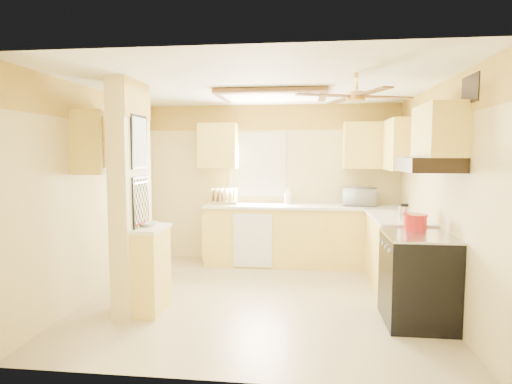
# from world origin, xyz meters

# --- Properties ---
(floor) EXTENTS (4.00, 4.00, 0.00)m
(floor) POSITION_xyz_m (0.00, 0.00, 0.00)
(floor) COLOR tan
(floor) RESTS_ON ground
(ceiling) EXTENTS (4.00, 4.00, 0.00)m
(ceiling) POSITION_xyz_m (0.00, 0.00, 2.50)
(ceiling) COLOR white
(ceiling) RESTS_ON wall_back
(wall_back) EXTENTS (4.00, 0.00, 4.00)m
(wall_back) POSITION_xyz_m (0.00, 1.90, 1.25)
(wall_back) COLOR #E1CD89
(wall_back) RESTS_ON floor
(wall_front) EXTENTS (4.00, 0.00, 4.00)m
(wall_front) POSITION_xyz_m (0.00, -1.90, 1.25)
(wall_front) COLOR #E1CD89
(wall_front) RESTS_ON floor
(wall_left) EXTENTS (0.00, 3.80, 3.80)m
(wall_left) POSITION_xyz_m (-2.00, 0.00, 1.25)
(wall_left) COLOR #E1CD89
(wall_left) RESTS_ON floor
(wall_right) EXTENTS (0.00, 3.80, 3.80)m
(wall_right) POSITION_xyz_m (2.00, 0.00, 1.25)
(wall_right) COLOR #E1CD89
(wall_right) RESTS_ON floor
(wallpaper_border) EXTENTS (4.00, 0.02, 0.40)m
(wallpaper_border) POSITION_xyz_m (0.00, 1.88, 2.30)
(wallpaper_border) COLOR #FDDF4A
(wallpaper_border) RESTS_ON wall_back
(partition_column) EXTENTS (0.20, 0.70, 2.50)m
(partition_column) POSITION_xyz_m (-1.35, -0.55, 1.25)
(partition_column) COLOR #E1CD89
(partition_column) RESTS_ON floor
(partition_ledge) EXTENTS (0.25, 0.55, 0.90)m
(partition_ledge) POSITION_xyz_m (-1.13, -0.55, 0.45)
(partition_ledge) COLOR #FFDF62
(partition_ledge) RESTS_ON floor
(ledge_top) EXTENTS (0.28, 0.58, 0.04)m
(ledge_top) POSITION_xyz_m (-1.13, -0.55, 0.92)
(ledge_top) COLOR white
(ledge_top) RESTS_ON partition_ledge
(lower_cabinets_back) EXTENTS (3.00, 0.60, 0.90)m
(lower_cabinets_back) POSITION_xyz_m (0.50, 1.60, 0.45)
(lower_cabinets_back) COLOR #FFDF62
(lower_cabinets_back) RESTS_ON floor
(lower_cabinets_right) EXTENTS (0.60, 1.40, 0.90)m
(lower_cabinets_right) POSITION_xyz_m (1.70, 0.60, 0.45)
(lower_cabinets_right) COLOR #FFDF62
(lower_cabinets_right) RESTS_ON floor
(countertop_back) EXTENTS (3.04, 0.64, 0.04)m
(countertop_back) POSITION_xyz_m (0.50, 1.59, 0.92)
(countertop_back) COLOR white
(countertop_back) RESTS_ON lower_cabinets_back
(countertop_right) EXTENTS (0.64, 1.44, 0.04)m
(countertop_right) POSITION_xyz_m (1.69, 0.60, 0.92)
(countertop_right) COLOR white
(countertop_right) RESTS_ON lower_cabinets_right
(dishwasher_panel) EXTENTS (0.58, 0.02, 0.80)m
(dishwasher_panel) POSITION_xyz_m (-0.25, 1.29, 0.43)
(dishwasher_panel) COLOR white
(dishwasher_panel) RESTS_ON lower_cabinets_back
(window) EXTENTS (0.92, 0.02, 1.02)m
(window) POSITION_xyz_m (-0.25, 1.89, 1.55)
(window) COLOR white
(window) RESTS_ON wall_back
(upper_cab_back_left) EXTENTS (0.60, 0.35, 0.70)m
(upper_cab_back_left) POSITION_xyz_m (-0.85, 1.72, 1.85)
(upper_cab_back_left) COLOR #FFDF62
(upper_cab_back_left) RESTS_ON wall_back
(upper_cab_back_right) EXTENTS (0.90, 0.35, 0.70)m
(upper_cab_back_right) POSITION_xyz_m (1.55, 1.72, 1.85)
(upper_cab_back_right) COLOR #FFDF62
(upper_cab_back_right) RESTS_ON wall_back
(upper_cab_right) EXTENTS (0.35, 1.00, 0.70)m
(upper_cab_right) POSITION_xyz_m (1.82, 1.25, 1.85)
(upper_cab_right) COLOR #FFDF62
(upper_cab_right) RESTS_ON wall_right
(upper_cab_left_wall) EXTENTS (0.35, 0.75, 0.70)m
(upper_cab_left_wall) POSITION_xyz_m (-1.82, -0.25, 1.85)
(upper_cab_left_wall) COLOR #FFDF62
(upper_cab_left_wall) RESTS_ON wall_left
(upper_cab_over_stove) EXTENTS (0.35, 0.76, 0.52)m
(upper_cab_over_stove) POSITION_xyz_m (1.82, -0.55, 1.95)
(upper_cab_over_stove) COLOR #FFDF62
(upper_cab_over_stove) RESTS_ON wall_right
(stove) EXTENTS (0.68, 0.77, 0.92)m
(stove) POSITION_xyz_m (1.67, -0.55, 0.46)
(stove) COLOR black
(stove) RESTS_ON floor
(range_hood) EXTENTS (0.50, 0.76, 0.14)m
(range_hood) POSITION_xyz_m (1.74, -0.55, 1.62)
(range_hood) COLOR black
(range_hood) RESTS_ON upper_cab_over_stove
(poster_menu) EXTENTS (0.02, 0.42, 0.57)m
(poster_menu) POSITION_xyz_m (-1.24, -0.55, 1.85)
(poster_menu) COLOR black
(poster_menu) RESTS_ON partition_column
(poster_nashville) EXTENTS (0.02, 0.42, 0.57)m
(poster_nashville) POSITION_xyz_m (-1.24, -0.55, 1.20)
(poster_nashville) COLOR black
(poster_nashville) RESTS_ON partition_column
(ceiling_light_panel) EXTENTS (1.35, 0.95, 0.06)m
(ceiling_light_panel) POSITION_xyz_m (0.10, 0.50, 2.46)
(ceiling_light_panel) COLOR brown
(ceiling_light_panel) RESTS_ON ceiling
(ceiling_fan) EXTENTS (1.15, 1.15, 0.26)m
(ceiling_fan) POSITION_xyz_m (1.00, -0.70, 2.29)
(ceiling_fan) COLOR gold
(ceiling_fan) RESTS_ON ceiling
(vent_grate) EXTENTS (0.02, 0.40, 0.25)m
(vent_grate) POSITION_xyz_m (1.98, -0.90, 2.30)
(vent_grate) COLOR black
(vent_grate) RESTS_ON wall_right
(microwave) EXTENTS (0.54, 0.41, 0.27)m
(microwave) POSITION_xyz_m (1.35, 1.63, 1.08)
(microwave) COLOR white
(microwave) RESTS_ON countertop_back
(bowl) EXTENTS (0.23, 0.23, 0.05)m
(bowl) POSITION_xyz_m (-1.17, -0.52, 0.96)
(bowl) COLOR white
(bowl) RESTS_ON ledge_top
(dutch_oven) EXTENTS (0.26, 0.26, 0.17)m
(dutch_oven) POSITION_xyz_m (1.70, -0.27, 1.00)
(dutch_oven) COLOR red
(dutch_oven) RESTS_ON stove
(kettle) EXTENTS (0.13, 0.13, 0.21)m
(kettle) POSITION_xyz_m (1.68, 0.14, 1.04)
(kettle) COLOR silver
(kettle) RESTS_ON countertop_right
(dish_rack) EXTENTS (0.45, 0.35, 0.24)m
(dish_rack) POSITION_xyz_m (-0.75, 1.61, 1.03)
(dish_rack) COLOR #DABB7D
(dish_rack) RESTS_ON countertop_back
(utensil_crock) EXTENTS (0.12, 0.12, 0.25)m
(utensil_crock) POSITION_xyz_m (0.26, 1.74, 1.02)
(utensil_crock) COLOR white
(utensil_crock) RESTS_ON countertop_back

